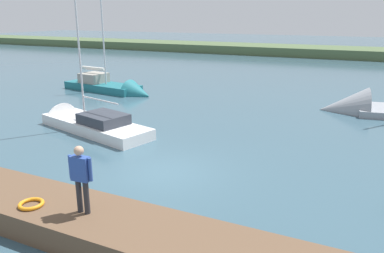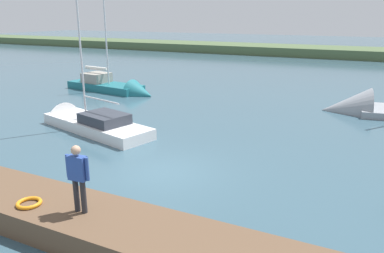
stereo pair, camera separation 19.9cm
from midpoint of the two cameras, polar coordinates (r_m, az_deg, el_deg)
The scene contains 7 objects.
ground_plane at distance 14.00m, azimuth -4.28°, elevation -6.76°, with size 200.00×200.00×0.00m, color #385666.
far_shoreline at distance 56.60m, azimuth 19.94°, elevation 9.85°, with size 180.00×8.00×2.40m, color #4C603D.
dock_pier at distance 10.71m, azimuth -16.70°, elevation -13.09°, with size 26.67×2.10×0.69m, color brown.
life_ring_buoy at distance 11.03m, azimuth -22.72°, elevation -10.52°, with size 0.66×0.66×0.10m, color orange.
sailboat_mid_channel at distance 28.82m, azimuth -11.08°, elevation 5.44°, with size 7.81×2.95×8.03m.
sailboat_behind_pier at distance 20.15m, azimuth -15.68°, elevation 0.25°, with size 8.08×3.82×8.76m.
person_on_dock at distance 9.82m, azimuth -16.14°, elevation -6.83°, with size 0.67×0.26×1.78m.
Camera 2 is at (-6.75, 10.98, 5.49)m, focal length 35.64 mm.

